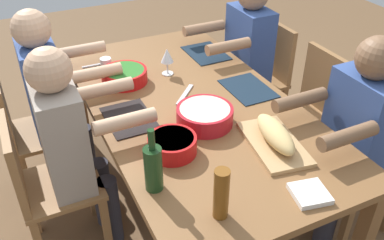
% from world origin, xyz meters
% --- Properties ---
extents(ground_plane, '(8.00, 8.00, 0.00)m').
position_xyz_m(ground_plane, '(0.00, 0.00, 0.00)').
color(ground_plane, brown).
extents(dining_table, '(1.94, 1.03, 0.74)m').
position_xyz_m(dining_table, '(0.00, 0.00, 0.67)').
color(dining_table, brown).
rests_on(dining_table, ground_plane).
extents(chair_near_right, '(0.40, 0.40, 0.85)m').
position_xyz_m(chair_near_right, '(0.53, -0.84, 0.48)').
color(chair_near_right, olive).
rests_on(chair_near_right, ground_plane).
extents(diner_near_right, '(0.41, 0.53, 1.20)m').
position_xyz_m(diner_near_right, '(0.53, -0.65, 0.70)').
color(diner_near_right, '#2D2D38').
rests_on(diner_near_right, ground_plane).
extents(chair_near_left, '(0.40, 0.40, 0.85)m').
position_xyz_m(chair_near_left, '(-0.53, -0.84, 0.48)').
color(chair_near_left, olive).
rests_on(chair_near_left, ground_plane).
extents(diner_near_left, '(0.41, 0.53, 1.20)m').
position_xyz_m(diner_near_left, '(-0.53, -0.65, 0.70)').
color(diner_near_left, '#2D2D38').
rests_on(diner_near_left, ground_plane).
extents(chair_far_right, '(0.40, 0.40, 0.85)m').
position_xyz_m(chair_far_right, '(0.53, 0.84, 0.48)').
color(chair_far_right, olive).
rests_on(chair_far_right, ground_plane).
extents(diner_far_right, '(0.41, 0.53, 1.20)m').
position_xyz_m(diner_far_right, '(0.53, 0.65, 0.70)').
color(diner_far_right, '#2D2D38').
rests_on(diner_far_right, ground_plane).
extents(chair_near_center, '(0.40, 0.40, 0.85)m').
position_xyz_m(chair_near_center, '(0.00, -0.84, 0.48)').
color(chair_near_center, olive).
rests_on(chair_near_center, ground_plane).
extents(chair_far_center, '(0.40, 0.40, 0.85)m').
position_xyz_m(chair_far_center, '(0.00, 0.84, 0.48)').
color(chair_far_center, olive).
rests_on(chair_far_center, ground_plane).
extents(diner_far_center, '(0.41, 0.53, 1.20)m').
position_xyz_m(diner_far_center, '(-0.00, 0.65, 0.70)').
color(diner_far_center, '#2D2D38').
rests_on(diner_far_center, ground_plane).
extents(serving_bowl_pasta, '(0.28, 0.28, 0.09)m').
position_xyz_m(serving_bowl_pasta, '(-0.20, 0.03, 0.79)').
color(serving_bowl_pasta, '#B21923').
rests_on(serving_bowl_pasta, dining_table).
extents(serving_bowl_greens, '(0.27, 0.27, 0.08)m').
position_xyz_m(serving_bowl_greens, '(0.39, 0.25, 0.79)').
color(serving_bowl_greens, red).
rests_on(serving_bowl_greens, dining_table).
extents(serving_bowl_salad, '(0.22, 0.22, 0.08)m').
position_xyz_m(serving_bowl_salad, '(-0.35, 0.27, 0.79)').
color(serving_bowl_salad, red).
rests_on(serving_bowl_salad, dining_table).
extents(cutting_board, '(0.43, 0.28, 0.02)m').
position_xyz_m(cutting_board, '(-0.50, -0.18, 0.75)').
color(cutting_board, tan).
rests_on(cutting_board, dining_table).
extents(bread_loaf, '(0.33, 0.16, 0.09)m').
position_xyz_m(bread_loaf, '(-0.50, -0.18, 0.81)').
color(bread_loaf, tan).
rests_on(bread_loaf, cutting_board).
extents(wine_bottle, '(0.08, 0.08, 0.29)m').
position_xyz_m(wine_bottle, '(-0.53, 0.43, 0.85)').
color(wine_bottle, '#193819').
rests_on(wine_bottle, dining_table).
extents(beer_bottle, '(0.06, 0.06, 0.22)m').
position_xyz_m(beer_bottle, '(-0.78, 0.25, 0.85)').
color(beer_bottle, brown).
rests_on(beer_bottle, dining_table).
extents(wine_glass, '(0.08, 0.08, 0.17)m').
position_xyz_m(wine_glass, '(0.37, -0.01, 0.86)').
color(wine_glass, silver).
rests_on(wine_glass, dining_table).
extents(placemat_near_right, '(0.32, 0.23, 0.01)m').
position_xyz_m(placemat_near_right, '(0.53, -0.36, 0.74)').
color(placemat_near_right, '#142333').
rests_on(placemat_near_right, dining_table).
extents(cup_far_right, '(0.07, 0.07, 0.08)m').
position_xyz_m(cup_far_right, '(0.57, 0.31, 0.78)').
color(cup_far_right, white).
rests_on(cup_far_right, dining_table).
extents(fork_far_right, '(0.02, 0.17, 0.01)m').
position_xyz_m(fork_far_right, '(0.67, 0.36, 0.74)').
color(fork_far_right, silver).
rests_on(fork_far_right, dining_table).
extents(placemat_near_center, '(0.32, 0.23, 0.01)m').
position_xyz_m(placemat_near_center, '(0.00, -0.36, 0.74)').
color(placemat_near_center, '#142333').
rests_on(placemat_near_center, dining_table).
extents(placemat_far_center, '(0.32, 0.23, 0.01)m').
position_xyz_m(placemat_far_center, '(0.00, 0.36, 0.74)').
color(placemat_far_center, black).
rests_on(placemat_far_center, dining_table).
extents(carving_knife, '(0.18, 0.18, 0.01)m').
position_xyz_m(carving_knife, '(0.09, -0.00, 0.74)').
color(carving_knife, silver).
rests_on(carving_knife, dining_table).
extents(napkin_stack, '(0.16, 0.16, 0.02)m').
position_xyz_m(napkin_stack, '(-0.85, -0.12, 0.75)').
color(napkin_stack, white).
rests_on(napkin_stack, dining_table).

